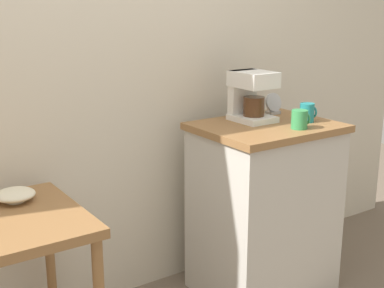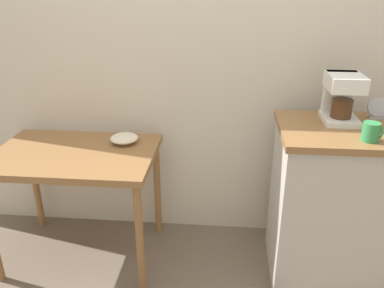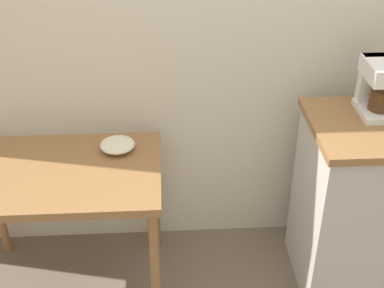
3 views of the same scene
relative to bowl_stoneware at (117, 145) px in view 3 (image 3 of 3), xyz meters
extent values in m
plane|color=#6B5B4C|center=(0.47, -0.15, -0.76)|extent=(8.00, 8.00, 0.00)
cube|color=olive|center=(-0.26, -0.16, -0.05)|extent=(0.94, 0.64, 0.04)
cylinder|color=olive|center=(0.17, -0.43, -0.41)|extent=(0.04, 0.04, 0.69)
cylinder|color=olive|center=(0.17, 0.12, -0.41)|extent=(0.04, 0.04, 0.69)
cube|color=#BCB7AD|center=(1.25, -0.17, -0.31)|extent=(0.67, 0.53, 0.90)
cylinder|color=beige|center=(0.00, 0.00, -0.03)|extent=(0.08, 0.08, 0.01)
ellipsoid|color=beige|center=(0.00, 0.00, 0.00)|extent=(0.17, 0.17, 0.05)
cube|color=white|center=(1.23, -0.08, 0.19)|extent=(0.18, 0.22, 0.03)
cube|color=white|center=(1.23, 0.01, 0.31)|extent=(0.16, 0.05, 0.26)
cylinder|color=#4C2D19|center=(1.23, -0.09, 0.26)|extent=(0.11, 0.11, 0.10)
camera|label=1|loc=(-0.56, -2.14, 0.78)|focal=49.61mm
camera|label=2|loc=(0.61, -2.15, 0.91)|focal=36.67mm
camera|label=3|loc=(0.23, -2.22, 1.38)|focal=50.19mm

